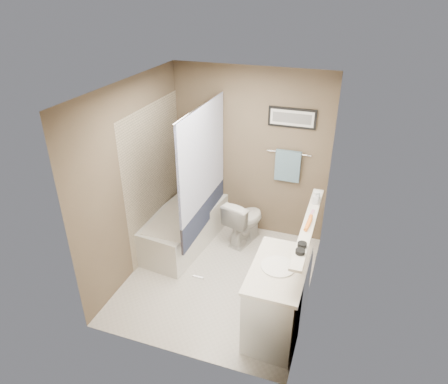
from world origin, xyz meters
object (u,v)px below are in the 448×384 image
(hair_brush_front, at_px, (308,225))
(soap_bottle, at_px, (315,198))
(vanity, at_px, (277,301))
(candle_bowl_near, at_px, (300,252))
(bathtub, at_px, (183,227))
(candle_bowl_far, at_px, (302,245))
(toilet, at_px, (245,220))
(hair_brush_back, at_px, (309,221))
(glass_jar, at_px, (316,196))

(hair_brush_front, bearing_deg, soap_bottle, 90.00)
(vanity, relative_size, candle_bowl_near, 10.00)
(bathtub, bearing_deg, vanity, -29.66)
(candle_bowl_far, bearing_deg, vanity, -170.14)
(toilet, relative_size, hair_brush_back, 3.08)
(candle_bowl_near, xyz_separation_m, soap_bottle, (0.00, 0.99, 0.05))
(candle_bowl_near, relative_size, glass_jar, 0.90)
(candle_bowl_near, bearing_deg, candle_bowl_far, 90.00)
(hair_brush_front, bearing_deg, hair_brush_back, 90.00)
(soap_bottle, bearing_deg, toilet, 148.80)
(hair_brush_back, height_order, glass_jar, glass_jar)
(hair_brush_front, height_order, hair_brush_back, same)
(hair_brush_front, distance_m, hair_brush_back, 0.07)
(bathtub, height_order, hair_brush_front, hair_brush_front)
(candle_bowl_near, height_order, glass_jar, glass_jar)
(candle_bowl_far, distance_m, glass_jar, 0.97)
(toilet, xyz_separation_m, hair_brush_back, (0.98, -1.03, 0.80))
(hair_brush_front, distance_m, soap_bottle, 0.51)
(toilet, height_order, candle_bowl_near, candle_bowl_near)
(bathtub, height_order, vanity, vanity)
(bathtub, relative_size, glass_jar, 15.00)
(vanity, bearing_deg, hair_brush_front, 68.08)
(candle_bowl_far, bearing_deg, soap_bottle, 90.00)
(toilet, height_order, hair_brush_back, hair_brush_back)
(bathtub, relative_size, vanity, 1.67)
(candle_bowl_far, bearing_deg, hair_brush_front, 90.00)
(soap_bottle, bearing_deg, candle_bowl_far, -90.00)
(bathtub, xyz_separation_m, glass_jar, (1.79, -0.17, 0.92))
(soap_bottle, bearing_deg, bathtub, 171.58)
(candle_bowl_far, bearing_deg, candle_bowl_near, -90.00)
(hair_brush_back, xyz_separation_m, glass_jar, (0.00, 0.52, 0.03))
(bathtub, relative_size, hair_brush_front, 6.82)
(hair_brush_back, bearing_deg, candle_bowl_near, -90.00)
(candle_bowl_far, relative_size, hair_brush_front, 0.41)
(candle_bowl_far, xyz_separation_m, hair_brush_front, (0.00, 0.37, 0.00))
(bathtub, height_order, glass_jar, glass_jar)
(bathtub, bearing_deg, hair_brush_back, -14.75)
(toilet, bearing_deg, bathtub, 38.97)
(bathtub, bearing_deg, glass_jar, 1.07)
(vanity, bearing_deg, candle_bowl_near, -20.75)
(vanity, distance_m, soap_bottle, 1.21)
(hair_brush_front, height_order, soap_bottle, soap_bottle)
(toilet, distance_m, hair_brush_back, 1.63)
(bathtub, distance_m, vanity, 1.99)
(glass_jar, xyz_separation_m, soap_bottle, (0.00, -0.09, 0.02))
(candle_bowl_far, bearing_deg, hair_brush_back, 90.00)
(candle_bowl_near, bearing_deg, soap_bottle, 90.00)
(toilet, relative_size, candle_bowl_near, 7.53)
(toilet, distance_m, vanity, 1.70)
(hair_brush_back, bearing_deg, glass_jar, 90.00)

